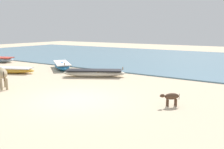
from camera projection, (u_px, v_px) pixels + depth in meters
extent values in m
plane|color=beige|center=(74.00, 100.00, 10.63)|extent=(80.00, 80.00, 0.00)
cube|color=slate|center=(183.00, 59.00, 24.65)|extent=(60.00, 20.00, 0.08)
ellipsoid|color=beige|center=(94.00, 73.00, 15.78)|extent=(4.07, 2.87, 0.46)
cube|color=black|center=(94.00, 70.00, 15.75)|extent=(3.63, 2.61, 0.07)
cube|color=olive|center=(99.00, 71.00, 15.74)|extent=(0.50, 0.76, 0.04)
cylinder|color=olive|center=(123.00, 68.00, 15.63)|extent=(0.06, 0.06, 0.20)
ellipsoid|color=#1E669E|center=(62.00, 66.00, 18.88)|extent=(3.55, 3.16, 0.52)
cube|color=white|center=(62.00, 63.00, 18.84)|extent=(3.19, 2.86, 0.07)
cube|color=olive|center=(62.00, 64.00, 18.60)|extent=(0.66, 0.78, 0.04)
cylinder|color=olive|center=(65.00, 64.00, 17.23)|extent=(0.06, 0.06, 0.20)
ellipsoid|color=gold|center=(9.00, 70.00, 17.06)|extent=(3.83, 2.38, 0.41)
cube|color=white|center=(9.00, 68.00, 17.03)|extent=(3.41, 2.17, 0.07)
cube|color=olive|center=(5.00, 69.00, 17.08)|extent=(0.41, 0.70, 0.04)
ellipsoid|color=tan|center=(2.00, 73.00, 12.46)|extent=(1.29, 0.97, 0.52)
ellipsoid|color=tan|center=(0.00, 70.00, 13.12)|extent=(0.46, 0.39, 0.28)
sphere|color=#2D2119|center=(0.00, 70.00, 13.27)|extent=(0.15, 0.15, 0.11)
cylinder|color=tan|center=(0.00, 82.00, 12.79)|extent=(0.12, 0.12, 0.60)
cylinder|color=tan|center=(5.00, 82.00, 12.92)|extent=(0.12, 0.12, 0.60)
cylinder|color=tan|center=(1.00, 85.00, 12.20)|extent=(0.12, 0.12, 0.60)
cylinder|color=tan|center=(7.00, 84.00, 12.33)|extent=(0.12, 0.12, 0.60)
cylinder|color=#2D2119|center=(4.00, 76.00, 11.94)|extent=(0.04, 0.04, 0.49)
ellipsoid|color=#4C3323|center=(172.00, 96.00, 9.64)|extent=(0.61, 0.60, 0.27)
ellipsoid|color=#4C3323|center=(162.00, 96.00, 9.55)|extent=(0.23, 0.23, 0.14)
sphere|color=#2D2119|center=(160.00, 96.00, 9.54)|extent=(0.08, 0.08, 0.06)
cylinder|color=#4C3323|center=(168.00, 103.00, 9.59)|extent=(0.06, 0.06, 0.31)
cylinder|color=#4C3323|center=(167.00, 102.00, 9.72)|extent=(0.06, 0.06, 0.31)
cylinder|color=#4C3323|center=(176.00, 103.00, 9.65)|extent=(0.06, 0.06, 0.31)
cylinder|color=#4C3323|center=(175.00, 102.00, 9.78)|extent=(0.06, 0.06, 0.31)
cylinder|color=#2D2119|center=(179.00, 97.00, 9.70)|extent=(0.02, 0.02, 0.25)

